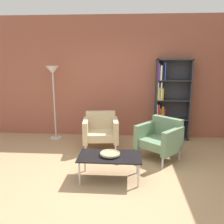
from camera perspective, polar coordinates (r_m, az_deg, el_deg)
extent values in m
plane|color=tan|center=(3.96, -1.09, -16.26)|extent=(8.32, 8.32, 0.00)
cube|color=#9E5642|center=(5.94, 1.01, 8.15)|extent=(6.40, 0.12, 2.90)
cube|color=#333338|center=(5.80, 10.37, 2.85)|extent=(0.03, 0.30, 1.90)
cube|color=#333338|center=(5.94, 17.78, 2.67)|extent=(0.03, 0.30, 1.90)
cube|color=#333338|center=(5.78, 14.63, 11.94)|extent=(0.80, 0.30, 0.03)
cube|color=#333338|center=(6.08, 13.65, -5.94)|extent=(0.80, 0.30, 0.03)
cube|color=#333338|center=(6.00, 13.89, 3.00)|extent=(0.80, 0.02, 1.90)
cube|color=#333338|center=(5.95, 13.88, -1.60)|extent=(0.76, 0.28, 0.02)
cube|color=#333338|center=(5.86, 14.12, 2.77)|extent=(0.76, 0.28, 0.02)
cube|color=#333338|center=(5.80, 14.36, 7.25)|extent=(0.76, 0.28, 0.02)
cube|color=green|center=(5.95, 10.40, -4.42)|extent=(0.03, 0.21, 0.30)
cube|color=orange|center=(5.93, 10.87, -4.35)|extent=(0.04, 0.18, 0.33)
cube|color=black|center=(5.97, 11.27, -4.06)|extent=(0.03, 0.25, 0.37)
cube|color=orange|center=(5.95, 11.78, -4.10)|extent=(0.04, 0.21, 0.37)
cube|color=green|center=(5.95, 12.23, -4.04)|extent=(0.03, 0.20, 0.39)
cube|color=white|center=(5.82, 10.56, 0.15)|extent=(0.02, 0.21, 0.35)
cube|color=red|center=(5.82, 10.95, 0.11)|extent=(0.03, 0.20, 0.35)
cube|color=olive|center=(5.82, 11.36, -0.34)|extent=(0.03, 0.17, 0.26)
cube|color=orange|center=(5.86, 11.77, -0.03)|extent=(0.03, 0.25, 0.31)
cube|color=red|center=(5.87, 12.17, -0.29)|extent=(0.02, 0.23, 0.26)
cube|color=white|center=(5.72, 10.79, 4.89)|extent=(0.03, 0.17, 0.41)
cube|color=yellow|center=(5.76, 11.06, 4.32)|extent=(0.03, 0.23, 0.29)
cube|color=white|center=(5.74, 11.49, 4.87)|extent=(0.03, 0.20, 0.40)
cube|color=yellow|center=(5.78, 11.77, 4.21)|extent=(0.03, 0.25, 0.26)
cube|color=purple|center=(5.70, 10.97, 9.32)|extent=(0.03, 0.21, 0.37)
cube|color=white|center=(5.70, 11.47, 9.08)|extent=(0.04, 0.20, 0.33)
cube|color=black|center=(5.69, 11.99, 9.43)|extent=(0.03, 0.17, 0.40)
cube|color=blue|center=(5.70, 12.37, 9.37)|extent=(0.02, 0.17, 0.40)
cube|color=black|center=(3.90, -0.49, -10.40)|extent=(1.00, 0.56, 0.02)
cylinder|color=silver|center=(3.84, -7.70, -14.21)|extent=(0.03, 0.03, 0.38)
cylinder|color=silver|center=(3.77, 6.29, -14.70)|extent=(0.03, 0.03, 0.38)
cylinder|color=silver|center=(4.25, -6.42, -11.44)|extent=(0.03, 0.03, 0.38)
cylinder|color=silver|center=(4.18, 6.06, -11.81)|extent=(0.03, 0.03, 0.38)
cylinder|color=tan|center=(3.89, -0.49, -10.13)|extent=(0.13, 0.13, 0.02)
cylinder|color=tan|center=(3.88, -0.50, -9.86)|extent=(0.32, 0.32, 0.02)
torus|color=tan|center=(3.88, -0.50, -9.69)|extent=(0.32, 0.32, 0.02)
cube|color=#C6B289|center=(5.14, -2.69, -5.45)|extent=(0.70, 0.65, 0.16)
cube|color=#C6B289|center=(5.33, -2.71, -1.78)|extent=(0.65, 0.19, 0.38)
cube|color=#C6B289|center=(5.10, -6.19, -4.37)|extent=(0.17, 0.63, 0.46)
cube|color=#C6B289|center=(5.10, 0.80, -4.30)|extent=(0.17, 0.63, 0.46)
cylinder|color=silver|center=(4.93, -6.20, -8.80)|extent=(0.04, 0.04, 0.24)
cylinder|color=silver|center=(4.93, 0.86, -8.74)|extent=(0.04, 0.04, 0.24)
cylinder|color=silver|center=(5.47, -5.82, -6.58)|extent=(0.04, 0.04, 0.24)
cylinder|color=silver|center=(5.47, 0.51, -6.53)|extent=(0.04, 0.04, 0.24)
cube|color=slate|center=(4.76, 10.99, -7.20)|extent=(0.86, 0.86, 0.16)
cube|color=slate|center=(4.89, 12.91, -3.41)|extent=(0.56, 0.51, 0.38)
cube|color=slate|center=(4.88, 7.89, -5.22)|extent=(0.48, 0.53, 0.46)
cube|color=slate|center=(4.55, 14.15, -6.82)|extent=(0.48, 0.53, 0.46)
cylinder|color=silver|center=(4.76, 5.73, -9.59)|extent=(0.04, 0.04, 0.24)
cylinder|color=silver|center=(4.44, 11.84, -11.51)|extent=(0.04, 0.04, 0.24)
cylinder|color=silver|center=(5.19, 9.84, -7.78)|extent=(0.04, 0.04, 0.24)
cylinder|color=silver|center=(4.90, 15.63, -9.35)|extent=(0.04, 0.04, 0.24)
cylinder|color=silver|center=(6.09, -13.06, -5.90)|extent=(0.28, 0.28, 0.02)
cylinder|color=silver|center=(5.89, -13.47, 1.86)|extent=(0.03, 0.03, 1.65)
cone|color=white|center=(5.80, -13.88, 9.65)|extent=(0.32, 0.32, 0.18)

